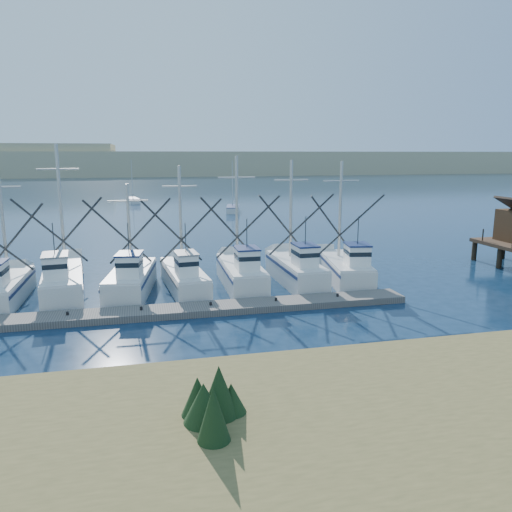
{
  "coord_description": "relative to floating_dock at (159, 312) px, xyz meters",
  "views": [
    {
      "loc": [
        -9.79,
        -22.45,
        9.19
      ],
      "look_at": [
        -2.71,
        8.0,
        2.75
      ],
      "focal_mm": 35.0,
      "sensor_mm": 36.0,
      "label": 1
    }
  ],
  "objects": [
    {
      "name": "ground",
      "position": [
        9.0,
        -5.65,
        -0.2
      ],
      "size": [
        500.0,
        500.0,
        0.0
      ],
      "primitive_type": "plane",
      "color": "#0C2137",
      "rests_on": "ground"
    },
    {
      "name": "floating_dock",
      "position": [
        0.0,
        0.0,
        0.0
      ],
      "size": [
        30.25,
        2.05,
        0.4
      ],
      "primitive_type": "cube",
      "rotation": [
        0.0,
        0.0,
        0.0
      ],
      "color": "#68625D",
      "rests_on": "ground"
    },
    {
      "name": "sailboat_far",
      "position": [
        -2.09,
        68.71,
        0.29
      ],
      "size": [
        2.7,
        5.96,
        8.1
      ],
      "rotation": [
        0.0,
        0.0,
        0.17
      ],
      "color": "silver",
      "rests_on": "ground"
    },
    {
      "name": "sailboat_near",
      "position": [
        13.63,
        50.16,
        0.29
      ],
      "size": [
        3.09,
        6.05,
        8.1
      ],
      "rotation": [
        0.0,
        0.0,
        -0.21
      ],
      "color": "silver",
      "rests_on": "ground"
    },
    {
      "name": "trawler_fleet",
      "position": [
        0.15,
        5.1,
        0.78
      ],
      "size": [
        30.23,
        9.22,
        9.82
      ],
      "color": "silver",
      "rests_on": "ground"
    },
    {
      "name": "dune_ridge",
      "position": [
        9.0,
        204.35,
        4.8
      ],
      "size": [
        360.0,
        60.0,
        10.0
      ],
      "primitive_type": "cube",
      "color": "tan",
      "rests_on": "ground"
    },
    {
      "name": "shore_bank",
      "position": [
        1.0,
        -15.65,
        0.6
      ],
      "size": [
        40.0,
        10.0,
        1.6
      ],
      "primitive_type": "cube",
      "color": "#4C422D",
      "rests_on": "ground"
    }
  ]
}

